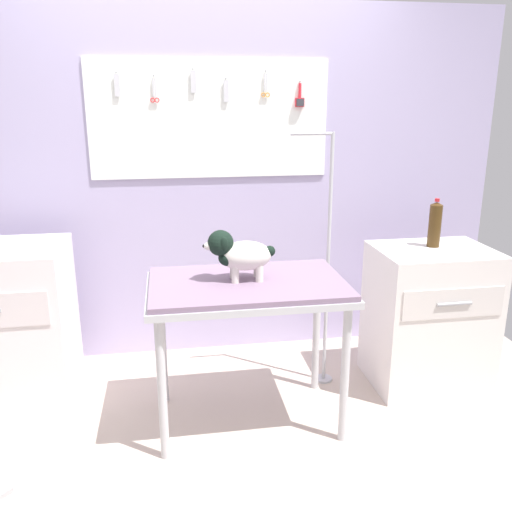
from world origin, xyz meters
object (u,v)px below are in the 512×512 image
object	(u,v)px
grooming_table	(248,296)
cabinet_right	(428,317)
soda_bottle	(435,224)
grooming_arm	(326,273)
dog	(238,254)

from	to	relation	value
grooming_table	cabinet_right	world-z (taller)	cabinet_right
grooming_table	soda_bottle	world-z (taller)	soda_bottle
grooming_arm	dog	size ratio (longest dim) A/B	4.11
grooming_arm	cabinet_right	world-z (taller)	grooming_arm
grooming_table	soda_bottle	distance (m)	1.23
grooming_table	grooming_arm	xyz separation A→B (m)	(0.52, 0.35, -0.01)
dog	grooming_arm	bearing A→B (deg)	29.79
soda_bottle	cabinet_right	bearing A→B (deg)	-104.17
grooming_arm	dog	world-z (taller)	grooming_arm
dog	soda_bottle	bearing A→B (deg)	12.82
dog	soda_bottle	world-z (taller)	soda_bottle
grooming_table	dog	bearing A→B (deg)	153.53
grooming_arm	soda_bottle	xyz separation A→B (m)	(0.64, -0.05, 0.28)
dog	grooming_table	bearing A→B (deg)	-26.47
cabinet_right	grooming_arm	bearing A→B (deg)	170.38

